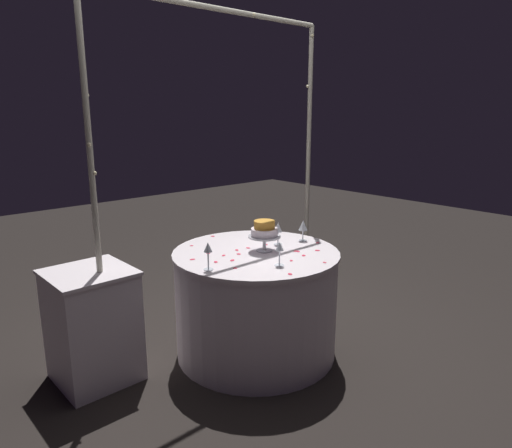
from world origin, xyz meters
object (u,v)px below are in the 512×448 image
wine_glass_3 (208,249)px  wine_glass_4 (258,225)px  wine_glass_1 (303,226)px  wine_glass_2 (278,228)px  decorative_arch (220,136)px  tiered_cake (264,231)px  wine_glass_0 (280,248)px  side_table (93,326)px  main_table (256,302)px

wine_glass_3 → wine_glass_4: 0.79m
wine_glass_1 → wine_glass_2: bearing=165.9°
decorative_arch → wine_glass_4: (0.25, -0.12, -0.66)m
tiered_cake → wine_glass_0: 0.32m
decorative_arch → side_table: 1.51m
main_table → tiered_cake: size_ratio=5.16×
tiered_cake → side_table: bearing=155.6°
decorative_arch → wine_glass_3: 0.91m
decorative_arch → tiered_cake: bearing=-83.2°
side_table → wine_glass_0: bearing=-40.0°
main_table → wine_glass_0: wine_glass_0 is taller
decorative_arch → wine_glass_1: size_ratio=15.20×
decorative_arch → wine_glass_4: size_ratio=17.79×
main_table → wine_glass_4: wine_glass_4 is taller
main_table → tiered_cake: 0.52m
decorative_arch → wine_glass_2: size_ratio=14.31×
tiered_cake → wine_glass_1: size_ratio=1.43×
wine_glass_1 → wine_glass_2: (-0.21, 0.05, 0.01)m
wine_glass_1 → wine_glass_0: bearing=-151.8°
side_table → wine_glass_2: bearing=-19.0°
side_table → wine_glass_0: wine_glass_0 is taller
main_table → side_table: bearing=156.1°
wine_glass_0 → main_table: bearing=73.7°
main_table → wine_glass_2: wine_glass_2 is taller
tiered_cake → wine_glass_2: size_ratio=1.34×
wine_glass_0 → wine_glass_4: size_ratio=1.15×
wine_glass_2 → wine_glass_4: wine_glass_2 is taller
wine_glass_1 → wine_glass_4: (-0.18, 0.29, -0.01)m
wine_glass_1 → wine_glass_2: size_ratio=0.94×
main_table → wine_glass_0: 0.58m
main_table → wine_glass_2: size_ratio=6.93×
decorative_arch → wine_glass_1: 0.88m
decorative_arch → wine_glass_4: decorative_arch is taller
wine_glass_0 → wine_glass_2: size_ratio=0.93×
decorative_arch → tiered_cake: decorative_arch is taller
decorative_arch → wine_glass_1: bearing=-43.4°
side_table → wine_glass_3: wine_glass_3 is taller
main_table → side_table: main_table is taller
main_table → wine_glass_1: wine_glass_1 is taller
decorative_arch → wine_glass_3: (-0.46, -0.46, -0.63)m
tiered_cake → wine_glass_4: (0.20, 0.29, -0.04)m
wine_glass_0 → tiered_cake: bearing=63.7°
tiered_cake → wine_glass_0: tiered_cake is taller
wine_glass_2 → tiered_cake: bearing=-164.4°
wine_glass_4 → main_table: bearing=-134.1°
main_table → wine_glass_4: size_ratio=8.61×
tiered_cake → wine_glass_1: bearing=-0.2°
wine_glass_2 → main_table: bearing=-175.4°
side_table → wine_glass_2: 1.38m
wine_glass_0 → wine_glass_3: size_ratio=0.88×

